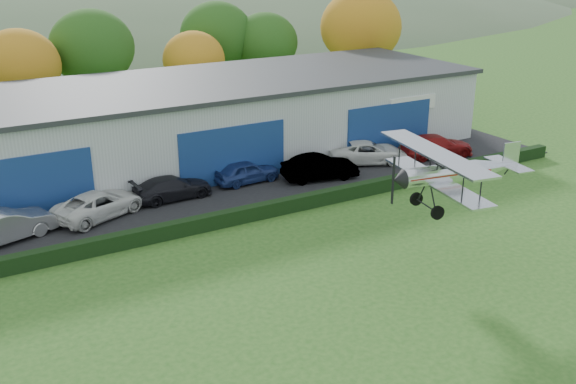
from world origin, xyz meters
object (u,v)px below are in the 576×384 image
car_3 (172,188)px  car_2 (99,204)px  car_1 (4,226)px  car_4 (247,172)px  hangar (195,120)px  biplane (452,171)px  car_7 (436,146)px  car_6 (368,152)px  car_5 (320,167)px

car_3 → car_2: bearing=95.5°
car_1 → car_4: bearing=-100.5°
hangar → car_1: size_ratio=8.22×
biplane → car_1: bearing=153.9°
car_7 → car_6: bearing=88.8°
car_2 → car_6: size_ratio=0.97×
biplane → car_6: bearing=76.9°
biplane → car_4: bearing=112.1°
car_2 → car_5: (13.53, -0.85, 0.07)m
car_2 → car_3: (4.33, 0.57, -0.04)m
car_1 → car_7: (27.95, -0.07, -0.05)m
car_1 → car_7: car_1 is taller
hangar → car_6: 11.93m
car_1 → car_4: size_ratio=1.21×
car_7 → car_3: bearing=98.4°
hangar → biplane: bearing=-79.4°
car_4 → car_5: (4.24, -1.75, 0.08)m
hangar → car_1: (-13.51, -8.15, -1.79)m
car_3 → car_4: (4.96, 0.33, 0.02)m
car_5 → biplane: size_ratio=0.63×
hangar → car_7: bearing=-29.6°
hangar → car_2: size_ratio=7.95×
car_7 → car_4: bearing=95.4°
car_3 → car_6: (13.78, -0.21, 0.06)m
car_5 → car_6: (4.58, 1.21, -0.05)m
hangar → car_5: size_ratio=8.55×
hangar → car_7: size_ratio=7.74×
car_1 → car_5: 18.41m
car_4 → hangar: bearing=3.3°
hangar → car_6: bearing=-36.4°
car_3 → car_1: bearing=96.4°
biplane → hangar: bearing=110.0°
car_5 → hangar: bearing=42.3°
biplane → car_2: bearing=142.8°
car_5 → car_1: bearing=101.3°
hangar → car_5: hangar is taller
car_6 → car_2: bearing=114.6°
car_7 → biplane: biplane is taller
hangar → car_3: size_ratio=8.74×
car_2 → car_6: (18.11, 0.36, 0.02)m
car_2 → biplane: size_ratio=0.68×
hangar → car_1: 15.88m
hangar → car_7: 16.73m
hangar → biplane: (3.84, -20.57, 1.77)m
hangar → biplane: 21.00m
car_2 → car_4: size_ratio=1.25×
car_1 → car_3: bearing=-98.9°
car_4 → car_5: size_ratio=0.86×
car_1 → car_5: car_1 is taller
car_7 → biplane: bearing=152.1°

